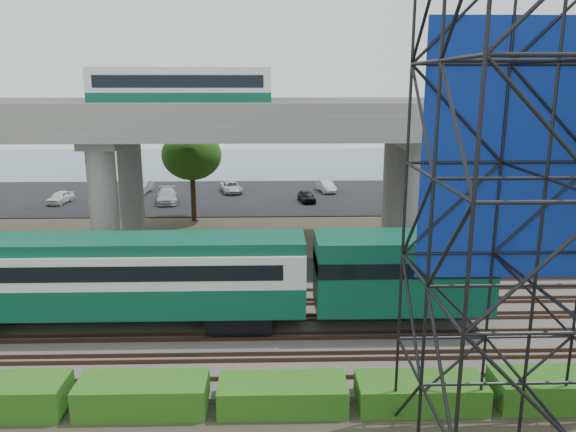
{
  "coord_description": "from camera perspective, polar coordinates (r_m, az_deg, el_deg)",
  "views": [
    {
      "loc": [
        0.7,
        -22.43,
        11.48
      ],
      "look_at": [
        1.48,
        6.0,
        4.66
      ],
      "focal_mm": 35.0,
      "sensor_mm": 36.0,
      "label": 1
    }
  ],
  "objects": [
    {
      "name": "ground",
      "position": [
        25.2,
        -3.08,
        -13.63
      ],
      "size": [
        140.0,
        140.0,
        0.0
      ],
      "primitive_type": "plane",
      "color": "#474233",
      "rests_on": "ground"
    },
    {
      "name": "ballast_bed",
      "position": [
        26.96,
        -2.97,
        -11.51
      ],
      "size": [
        90.0,
        12.0,
        0.2
      ],
      "primitive_type": "cube",
      "color": "slate",
      "rests_on": "ground"
    },
    {
      "name": "service_road",
      "position": [
        34.87,
        -2.65,
        -5.69
      ],
      "size": [
        90.0,
        5.0,
        0.08
      ],
      "primitive_type": "cube",
      "color": "black",
      "rests_on": "ground"
    },
    {
      "name": "parking_lot",
      "position": [
        57.58,
        -2.24,
        2.01
      ],
      "size": [
        90.0,
        18.0,
        0.08
      ],
      "primitive_type": "cube",
      "color": "black",
      "rests_on": "ground"
    },
    {
      "name": "harbor_water",
      "position": [
        79.26,
        -2.07,
        5.16
      ],
      "size": [
        140.0,
        40.0,
        0.03
      ],
      "primitive_type": "cube",
      "color": "#455772",
      "rests_on": "ground"
    },
    {
      "name": "rail_tracks",
      "position": [
        26.88,
        -2.98,
        -11.16
      ],
      "size": [
        90.0,
        9.52,
        0.16
      ],
      "color": "#472D1E",
      "rests_on": "ballast_bed"
    },
    {
      "name": "commuter_train",
      "position": [
        26.57,
        -14.51,
        -5.84
      ],
      "size": [
        29.3,
        3.06,
        4.3
      ],
      "color": "black",
      "rests_on": "rail_tracks"
    },
    {
      "name": "overpass",
      "position": [
        38.58,
        -3.22,
        8.61
      ],
      "size": [
        80.0,
        12.0,
        12.4
      ],
      "color": "#9E9B93",
      "rests_on": "ground"
    },
    {
      "name": "hedge_strip",
      "position": [
        21.16,
        -0.54,
        -17.58
      ],
      "size": [
        34.6,
        1.8,
        1.2
      ],
      "color": "#255613",
      "rests_on": "ground"
    },
    {
      "name": "trees",
      "position": [
        39.41,
        -9.41,
        4.68
      ],
      "size": [
        40.94,
        16.94,
        7.69
      ],
      "color": "#382314",
      "rests_on": "ground"
    },
    {
      "name": "suv",
      "position": [
        34.46,
        -6.84,
        -4.66
      ],
      "size": [
        5.23,
        2.47,
        1.45
      ],
      "primitive_type": "imported",
      "rotation": [
        0.0,
        0.0,
        1.59
      ],
      "color": "black",
      "rests_on": "service_road"
    },
    {
      "name": "parked_cars",
      "position": [
        56.96,
        -1.98,
        2.55
      ],
      "size": [
        40.58,
        9.59,
        1.32
      ],
      "color": "white",
      "rests_on": "parking_lot"
    }
  ]
}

